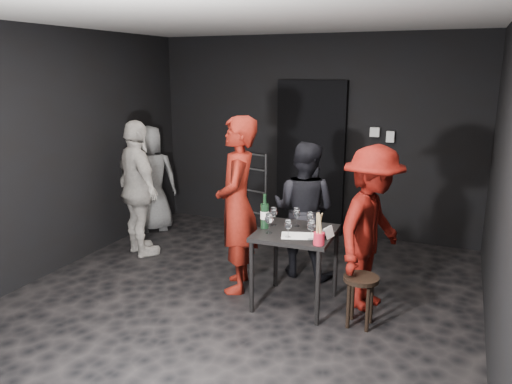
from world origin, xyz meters
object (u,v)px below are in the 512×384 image
at_px(hand_truck, 254,215).
at_px(wine_bottle, 265,215).
at_px(server_red, 237,188).
at_px(woman_black, 304,210).
at_px(man_maroon, 372,224).
at_px(stool, 361,288).
at_px(tasting_table, 296,241).
at_px(bystander_cream, 138,182).
at_px(breadstick_cup, 319,230).
at_px(bystander_grey, 151,179).

bearing_deg(hand_truck, wine_bottle, -49.16).
height_order(server_red, woman_black, server_red).
relative_size(hand_truck, man_maroon, 0.66).
xyz_separation_m(stool, woman_black, (-0.83, 0.93, 0.38)).
distance_m(tasting_table, woman_black, 0.77).
relative_size(hand_truck, tasting_table, 1.46).
xyz_separation_m(server_red, man_maroon, (1.34, 0.10, -0.25)).
xyz_separation_m(tasting_table, stool, (0.67, -0.18, -0.29)).
height_order(bystander_cream, breadstick_cup, bystander_cream).
bearing_deg(wine_bottle, tasting_table, 4.86).
distance_m(man_maroon, bystander_cream, 2.88).
bearing_deg(bystander_cream, bystander_grey, -32.13).
relative_size(tasting_table, bystander_grey, 0.50).
height_order(woman_black, bystander_cream, bystander_cream).
relative_size(bystander_cream, wine_bottle, 5.44).
bearing_deg(man_maroon, bystander_cream, 97.62).
distance_m(stool, bystander_cream, 3.01).
xyz_separation_m(hand_truck, breadstick_cup, (1.60, -2.32, 0.68)).
relative_size(stool, server_red, 0.22).
height_order(server_red, bystander_cream, server_red).
bearing_deg(bystander_grey, server_red, 105.33).
relative_size(hand_truck, server_red, 0.51).
bearing_deg(tasting_table, bystander_cream, 165.67).
bearing_deg(bystander_grey, bystander_cream, 74.66).
xyz_separation_m(stool, server_red, (-1.34, 0.31, 0.72)).
relative_size(server_red, bystander_grey, 1.45).
bearing_deg(woman_black, server_red, 53.98).
bearing_deg(breadstick_cup, tasting_table, 137.54).
distance_m(stool, bystander_grey, 3.66).
height_order(man_maroon, bystander_cream, bystander_cream).
height_order(server_red, wine_bottle, server_red).
bearing_deg(woman_black, hand_truck, -44.45).
distance_m(hand_truck, stool, 2.97).
bearing_deg(bystander_cream, woman_black, -142.74).
bearing_deg(stool, bystander_grey, 154.07).
bearing_deg(wine_bottle, bystander_grey, 147.93).
distance_m(tasting_table, stool, 0.75).
height_order(bystander_grey, breadstick_cup, bystander_grey).
bearing_deg(tasting_table, stool, -15.08).
bearing_deg(bystander_cream, hand_truck, -89.15).
bearing_deg(breadstick_cup, hand_truck, 124.59).
height_order(bystander_grey, wine_bottle, bystander_grey).
bearing_deg(wine_bottle, stool, -8.98).
bearing_deg(man_maroon, stool, -165.51).
relative_size(woman_black, bystander_cream, 0.81).
distance_m(hand_truck, woman_black, 1.81).
xyz_separation_m(stool, wine_bottle, (-0.98, 0.16, 0.52)).
distance_m(server_red, wine_bottle, 0.44).
height_order(hand_truck, server_red, server_red).
bearing_deg(man_maroon, bystander_grey, 84.33).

